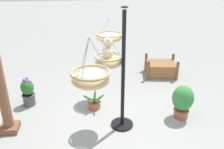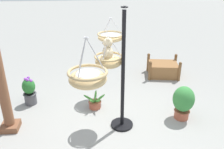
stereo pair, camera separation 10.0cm
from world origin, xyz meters
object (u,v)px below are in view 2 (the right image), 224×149
at_px(wooden_planter_box, 163,69).
at_px(potted_plant_flowering_red, 29,91).
at_px(teddy_bear, 107,51).
at_px(potted_plant_bushy_green, 95,103).
at_px(display_pole_central, 123,94).
at_px(potted_plant_fern_front, 183,101).
at_px(hanging_basket_right_low, 111,37).
at_px(hanging_basket_left_high, 88,78).
at_px(hanging_basket_with_teddy, 109,61).

bearing_deg(wooden_planter_box, potted_plant_flowering_red, 110.22).
height_order(teddy_bear, wooden_planter_box, teddy_bear).
xyz_separation_m(potted_plant_flowering_red, potted_plant_bushy_green, (-0.31, -1.48, -0.20)).
distance_m(display_pole_central, wooden_planter_box, 2.78).
height_order(potted_plant_fern_front, potted_plant_flowering_red, potted_plant_fern_front).
bearing_deg(display_pole_central, potted_plant_flowering_red, 63.12).
bearing_deg(potted_plant_bushy_green, wooden_planter_box, -51.59).
distance_m(teddy_bear, hanging_basket_right_low, 1.17).
bearing_deg(display_pole_central, teddy_bear, 61.12).
bearing_deg(hanging_basket_left_high, hanging_basket_right_low, -10.77).
distance_m(hanging_basket_left_high, hanging_basket_right_low, 2.62).
height_order(hanging_basket_with_teddy, wooden_planter_box, hanging_basket_with_teddy).
relative_size(teddy_bear, potted_plant_bushy_green, 0.85).
bearing_deg(display_pole_central, hanging_basket_left_high, 154.39).
bearing_deg(hanging_basket_right_low, wooden_planter_box, -58.18).
bearing_deg(hanging_basket_right_low, display_pole_central, -174.82).
distance_m(potted_plant_flowering_red, potted_plant_bushy_green, 1.52).
height_order(teddy_bear, potted_plant_flowering_red, teddy_bear).
relative_size(potted_plant_fern_front, potted_plant_flowering_red, 1.10).
distance_m(hanging_basket_with_teddy, hanging_basket_left_high, 1.50).
xyz_separation_m(teddy_bear, hanging_basket_left_high, (-1.42, 0.33, 0.14)).
bearing_deg(teddy_bear, hanging_basket_right_low, -7.60).
xyz_separation_m(display_pole_central, hanging_basket_left_high, (-1.27, 0.61, 0.96)).
xyz_separation_m(teddy_bear, potted_plant_flowering_red, (0.86, 1.73, -1.21)).
bearing_deg(display_pole_central, potted_plant_bushy_green, 36.70).
bearing_deg(hanging_basket_right_low, potted_plant_bushy_green, 145.85).
distance_m(hanging_basket_with_teddy, potted_plant_bushy_green, 1.36).
relative_size(hanging_basket_with_teddy, hanging_basket_right_low, 0.99).
relative_size(potted_plant_fern_front, potted_plant_bushy_green, 1.42).
bearing_deg(potted_plant_flowering_red, hanging_basket_left_high, -148.55).
bearing_deg(hanging_basket_with_teddy, potted_plant_bushy_green, 26.37).
relative_size(hanging_basket_with_teddy, potted_plant_fern_front, 0.81).
height_order(hanging_basket_left_high, potted_plant_fern_front, hanging_basket_left_high).
relative_size(wooden_planter_box, potted_plant_fern_front, 1.36).
height_order(hanging_basket_right_low, potted_plant_fern_front, hanging_basket_right_low).
bearing_deg(potted_plant_fern_front, hanging_basket_left_high, 126.93).
xyz_separation_m(display_pole_central, hanging_basket_right_low, (1.30, 0.12, 0.76)).
bearing_deg(potted_plant_bushy_green, potted_plant_flowering_red, 78.12).
bearing_deg(potted_plant_fern_front, wooden_planter_box, -5.61).
xyz_separation_m(display_pole_central, potted_plant_fern_front, (0.15, -1.28, -0.31)).
bearing_deg(potted_plant_fern_front, hanging_basket_right_low, 50.41).
xyz_separation_m(hanging_basket_right_low, potted_plant_bushy_green, (-0.60, 0.41, -1.34)).
height_order(display_pole_central, teddy_bear, display_pole_central).
bearing_deg(teddy_bear, hanging_basket_with_teddy, -90.00).
relative_size(hanging_basket_with_teddy, potted_plant_bushy_green, 1.16).
height_order(potted_plant_flowering_red, potted_plant_bushy_green, potted_plant_flowering_red).
xyz_separation_m(potted_plant_fern_front, potted_plant_bushy_green, (0.55, 1.80, -0.27)).
bearing_deg(hanging_basket_with_teddy, display_pole_central, -120.96).
relative_size(hanging_basket_right_low, potted_plant_fern_front, 0.83).
height_order(hanging_basket_right_low, potted_plant_flowering_red, hanging_basket_right_low).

